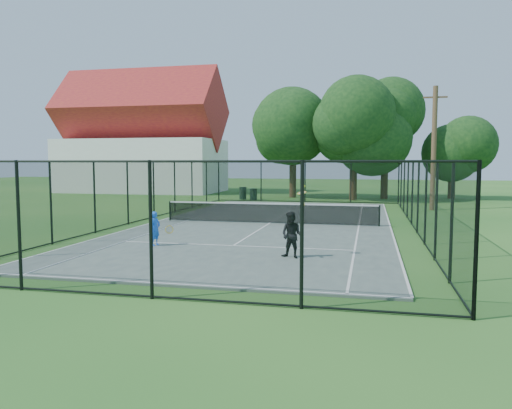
% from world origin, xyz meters
% --- Properties ---
extents(ground, '(120.00, 120.00, 0.00)m').
position_xyz_m(ground, '(0.00, 0.00, 0.00)').
color(ground, '#1F541C').
extents(tennis_court, '(11.00, 24.00, 0.06)m').
position_xyz_m(tennis_court, '(0.00, 0.00, 0.03)').
color(tennis_court, '#505F5A').
rests_on(tennis_court, ground).
extents(tennis_net, '(10.08, 0.08, 0.95)m').
position_xyz_m(tennis_net, '(0.00, 0.00, 0.58)').
color(tennis_net, black).
rests_on(tennis_net, tennis_court).
extents(fence, '(13.10, 26.10, 3.00)m').
position_xyz_m(fence, '(0.00, 0.00, 1.50)').
color(fence, black).
rests_on(fence, ground).
extents(tree_near_left, '(6.31, 6.31, 8.23)m').
position_xyz_m(tree_near_left, '(-1.60, 17.62, 5.06)').
color(tree_near_left, '#332114').
rests_on(tree_near_left, ground).
extents(tree_near_mid, '(6.46, 6.46, 8.45)m').
position_xyz_m(tree_near_mid, '(3.32, 15.75, 5.20)').
color(tree_near_mid, '#332114').
rests_on(tree_near_mid, ground).
extents(tree_near_right, '(6.16, 6.16, 8.50)m').
position_xyz_m(tree_near_right, '(5.66, 17.75, 5.40)').
color(tree_near_right, '#332114').
rests_on(tree_near_right, ground).
extents(tree_far_right, '(4.78, 4.78, 6.32)m').
position_xyz_m(tree_far_right, '(10.87, 19.05, 3.91)').
color(tree_far_right, '#332114').
rests_on(tree_far_right, ground).
extents(building, '(15.30, 8.15, 11.87)m').
position_xyz_m(building, '(-17.00, 22.00, 4.93)').
color(building, silver).
rests_on(building, ground).
extents(trash_bin_left, '(0.58, 0.58, 0.97)m').
position_xyz_m(trash_bin_left, '(-5.04, 14.56, 0.49)').
color(trash_bin_left, black).
rests_on(trash_bin_left, ground).
extents(trash_bin_right, '(0.58, 0.58, 0.87)m').
position_xyz_m(trash_bin_right, '(-4.13, 14.31, 0.44)').
color(trash_bin_right, black).
rests_on(trash_bin_right, ground).
extents(utility_pole, '(1.40, 0.30, 7.44)m').
position_xyz_m(utility_pole, '(8.27, 9.00, 3.78)').
color(utility_pole, '#4C3823').
rests_on(utility_pole, ground).
extents(player_blue, '(0.77, 0.48, 1.18)m').
position_xyz_m(player_blue, '(-2.64, -6.93, 0.65)').
color(player_blue, blue).
rests_on(player_blue, tennis_court).
extents(player_black, '(0.81, 1.08, 2.17)m').
position_xyz_m(player_black, '(2.29, -8.08, 0.76)').
color(player_black, black).
rests_on(player_black, tennis_court).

